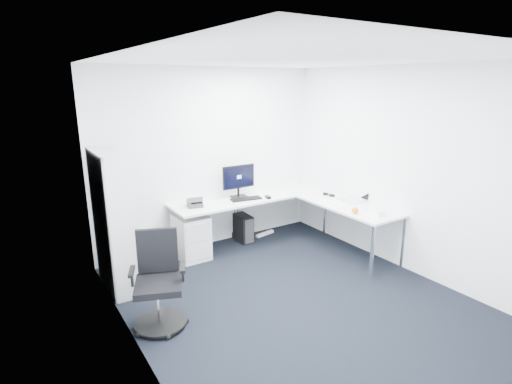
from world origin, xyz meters
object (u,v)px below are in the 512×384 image
monitor (239,181)px  laptop (351,193)px  bookshelf (114,221)px  task_chair (158,283)px  l_desk (266,226)px

monitor → laptop: bearing=-40.0°
bookshelf → task_chair: bookshelf is taller
l_desk → task_chair: task_chair is taller
l_desk → bookshelf: bookshelf is taller
laptop → l_desk: bearing=156.6°
bookshelf → task_chair: (0.12, -1.11, -0.36)m
monitor → laptop: size_ratio=1.50×
task_chair → monitor: (1.83, 1.47, 0.52)m
l_desk → task_chair: 2.31m
bookshelf → laptop: bearing=-12.5°
l_desk → laptop: (1.07, -0.67, 0.51)m
l_desk → bookshelf: (-2.17, 0.05, 0.48)m
l_desk → laptop: laptop is taller
bookshelf → task_chair: 1.18m
task_chair → laptop: 3.17m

